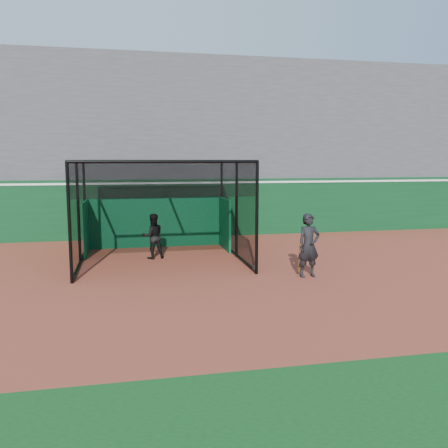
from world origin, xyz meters
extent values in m
plane|color=#97412B|center=(0.00, 0.00, 0.00)|extent=(120.00, 120.00, 0.00)
cube|color=#0B3D1A|center=(0.00, 8.50, 1.25)|extent=(50.00, 0.45, 2.50)
cube|color=white|center=(0.00, 8.50, 2.35)|extent=(50.00, 0.50, 0.08)
cube|color=#4C4C4F|center=(0.00, 12.38, 3.88)|extent=(50.00, 7.85, 7.75)
cube|color=#4C4C4F|center=(0.00, 15.80, 8.35)|extent=(50.00, 0.30, 1.20)
cube|color=#074925|center=(-0.90, 6.21, 0.95)|extent=(5.09, 0.10, 1.90)
cylinder|color=black|center=(-3.51, 1.41, 0.11)|extent=(0.08, 0.22, 0.22)
cylinder|color=black|center=(1.70, 1.41, 0.11)|extent=(0.08, 0.22, 0.22)
cylinder|color=black|center=(-3.51, 6.13, 0.11)|extent=(0.08, 0.22, 0.22)
cylinder|color=black|center=(1.70, 6.13, 0.11)|extent=(0.08, 0.22, 0.22)
imported|color=black|center=(-1.14, 4.05, 0.77)|extent=(0.84, 0.71, 1.53)
imported|color=black|center=(3.06, 0.57, 0.91)|extent=(0.71, 0.50, 1.82)
cylinder|color=#593819|center=(2.81, 0.62, 0.55)|extent=(0.15, 0.34, 0.89)
camera|label=1|loc=(-2.02, -11.93, 3.34)|focal=38.00mm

